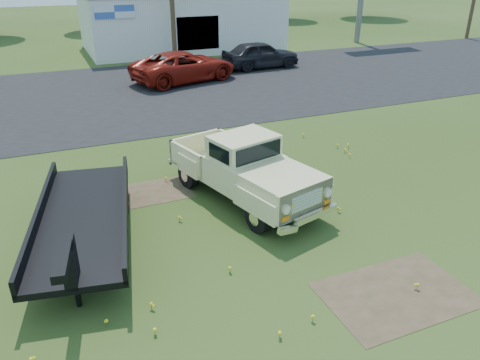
% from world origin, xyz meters
% --- Properties ---
extents(ground, '(140.00, 140.00, 0.00)m').
position_xyz_m(ground, '(0.00, 0.00, 0.00)').
color(ground, '#2A4014').
rests_on(ground, ground).
extents(asphalt_lot, '(90.00, 14.00, 0.02)m').
position_xyz_m(asphalt_lot, '(0.00, 15.00, 0.00)').
color(asphalt_lot, black).
rests_on(asphalt_lot, ground).
extents(dirt_patch_a, '(3.00, 2.00, 0.01)m').
position_xyz_m(dirt_patch_a, '(1.50, -3.00, 0.00)').
color(dirt_patch_a, '#443924').
rests_on(dirt_patch_a, ground).
extents(dirt_patch_b, '(2.20, 1.60, 0.01)m').
position_xyz_m(dirt_patch_b, '(-2.00, 3.50, 0.00)').
color(dirt_patch_b, '#443924').
rests_on(dirt_patch_b, ground).
extents(commercial_building, '(14.20, 8.20, 4.15)m').
position_xyz_m(commercial_building, '(6.00, 26.99, 2.10)').
color(commercial_building, white).
rests_on(commercial_building, ground).
extents(vintage_pickup_truck, '(3.34, 5.62, 1.91)m').
position_xyz_m(vintage_pickup_truck, '(0.31, 2.08, 0.96)').
color(vintage_pickup_truck, '#C4BF83').
rests_on(vintage_pickup_truck, ground).
extents(flatbed_trailer, '(3.11, 6.35, 1.66)m').
position_xyz_m(flatbed_trailer, '(-4.06, 1.43, 0.83)').
color(flatbed_trailer, black).
rests_on(flatbed_trailer, ground).
extents(red_pickup, '(6.43, 4.20, 1.64)m').
position_xyz_m(red_pickup, '(2.94, 16.36, 0.82)').
color(red_pickup, maroon).
rests_on(red_pickup, ground).
extents(dark_sedan, '(4.88, 2.08, 1.65)m').
position_xyz_m(dark_sedan, '(8.34, 17.93, 0.82)').
color(dark_sedan, black).
rests_on(dark_sedan, ground).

